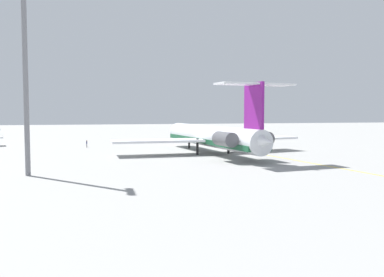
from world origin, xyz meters
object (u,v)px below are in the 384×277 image
object	(u,v)px
main_jetliner	(213,136)
ground_crew_near_tail	(87,143)
light_mast	(25,60)
ground_crew_near_nose	(212,140)

from	to	relation	value
main_jetliner	ground_crew_near_tail	distance (m)	34.12
main_jetliner	light_mast	distance (m)	41.05
ground_crew_near_tail	light_mast	xyz separation A→B (m)	(-43.72, 7.03, 14.66)
ground_crew_near_nose	light_mast	bearing A→B (deg)	127.12
main_jetliner	light_mast	size ratio (longest dim) A/B	1.61
ground_crew_near_nose	ground_crew_near_tail	xyz separation A→B (m)	(-5.18, 33.56, 0.07)
ground_crew_near_tail	main_jetliner	bearing A→B (deg)	-18.75
main_jetliner	ground_crew_near_nose	world-z (taller)	main_jetliner
ground_crew_near_tail	light_mast	distance (m)	46.64
main_jetliner	ground_crew_near_tail	world-z (taller)	main_jetliner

